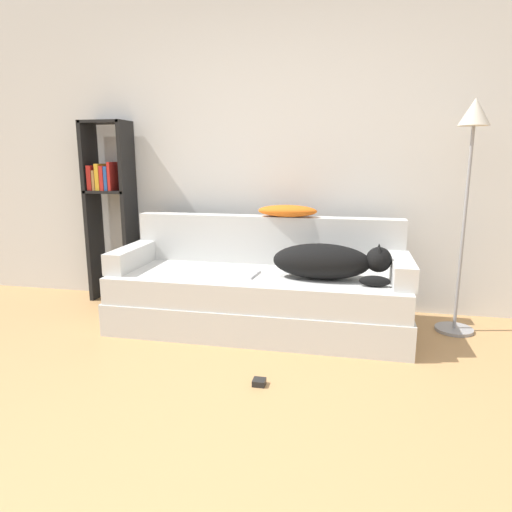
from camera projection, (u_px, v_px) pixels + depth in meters
ground_plane at (184, 473)px, 1.89m from camera, size 20.00×20.00×0.00m
wall_back at (278, 150)px, 3.85m from camera, size 6.88×0.06×2.70m
couch at (259, 301)px, 3.47m from camera, size 2.20×0.84×0.44m
couch_backrest at (267, 240)px, 3.72m from camera, size 2.16×0.15×0.39m
couch_arm_left at (132, 257)px, 3.61m from camera, size 0.15×0.65×0.16m
couch_arm_right at (401, 269)px, 3.20m from camera, size 0.15×0.65×0.16m
dog at (328, 262)px, 3.22m from camera, size 0.83×0.32×0.26m
laptop at (238, 273)px, 3.38m from camera, size 0.31×0.26×0.02m
throw_pillow at (287, 211)px, 3.62m from camera, size 0.47×0.21×0.09m
bookshelf at (109, 200)px, 4.07m from camera, size 0.40×0.26×1.60m
floor_lamp at (470, 161)px, 3.19m from camera, size 0.28×0.28×1.68m
power_adapter at (259, 382)px, 2.62m from camera, size 0.07×0.07×0.04m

